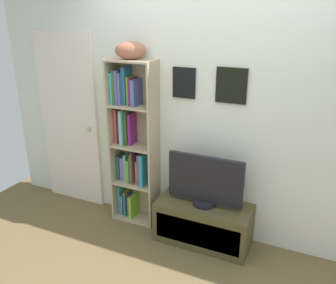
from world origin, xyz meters
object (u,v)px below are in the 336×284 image
object	(u,v)px
bookshelf	(132,144)
door	(70,121)
football	(131,50)
tv_stand	(203,223)
television	(205,181)

from	to	relation	value
bookshelf	door	distance (m)	0.87
football	tv_stand	bearing A→B (deg)	-6.18
bookshelf	tv_stand	xyz separation A→B (m)	(0.85, -0.12, -0.66)
football	door	bearing A→B (deg)	173.70
tv_stand	football	bearing A→B (deg)	173.82
football	tv_stand	xyz separation A→B (m)	(0.81, -0.09, -1.61)
tv_stand	door	distance (m)	1.88
bookshelf	door	bearing A→B (deg)	175.33
television	football	bearing A→B (deg)	173.89
football	television	world-z (taller)	football
bookshelf	door	xyz separation A→B (m)	(-0.86, 0.07, 0.12)
tv_stand	door	bearing A→B (deg)	173.75
football	television	distance (m)	1.41
football	television	xyz separation A→B (m)	(0.81, -0.09, -1.16)
tv_stand	television	size ratio (longest dim) A/B	1.26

